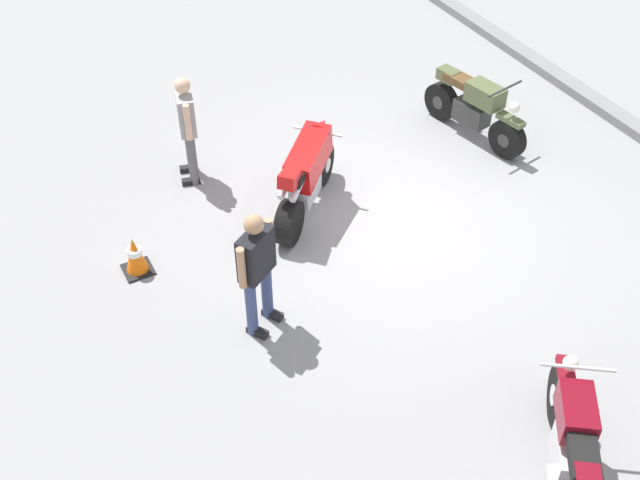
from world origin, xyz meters
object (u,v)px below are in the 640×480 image
person_in_black_shirt (257,266)px  person_in_gray_shirt (187,124)px  motorcycle_red_sportbike (306,174)px  motorcycle_olive_vintage (474,108)px  traffic_cone (135,255)px  motorcycle_maroon_cruiser (571,446)px

person_in_black_shirt → person_in_gray_shirt: size_ratio=1.02×
motorcycle_red_sportbike → motorcycle_olive_vintage: motorcycle_red_sportbike is taller
motorcycle_olive_vintage → traffic_cone: size_ratio=3.67×
person_in_black_shirt → motorcycle_maroon_cruiser: bearing=-3.7°
motorcycle_maroon_cruiser → motorcycle_olive_vintage: bearing=7.2°
motorcycle_red_sportbike → motorcycle_maroon_cruiser: bearing=-129.9°
motorcycle_olive_vintage → person_in_black_shirt: 4.98m
motorcycle_red_sportbike → person_in_black_shirt: 2.22m
motorcycle_olive_vintage → motorcycle_maroon_cruiser: size_ratio=1.09×
person_in_black_shirt → traffic_cone: (-1.55, -0.99, -0.66)m
motorcycle_red_sportbike → person_in_gray_shirt: person_in_gray_shirt is taller
person_in_black_shirt → traffic_cone: 1.95m
motorcycle_olive_vintage → traffic_cone: 5.54m
person_in_black_shirt → person_in_gray_shirt: bearing=141.6°
motorcycle_red_sportbike → traffic_cone: size_ratio=2.93×
motorcycle_red_sportbike → motorcycle_olive_vintage: size_ratio=0.80×
person_in_gray_shirt → traffic_cone: (1.52, -1.34, -0.65)m
motorcycle_maroon_cruiser → person_in_gray_shirt: size_ratio=1.11×
motorcycle_olive_vintage → motorcycle_maroon_cruiser: bearing=-38.7°
motorcycle_red_sportbike → person_in_gray_shirt: 1.83m
motorcycle_maroon_cruiser → person_in_gray_shirt: person_in_gray_shirt is taller
motorcycle_maroon_cruiser → person_in_black_shirt: person_in_black_shirt is taller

